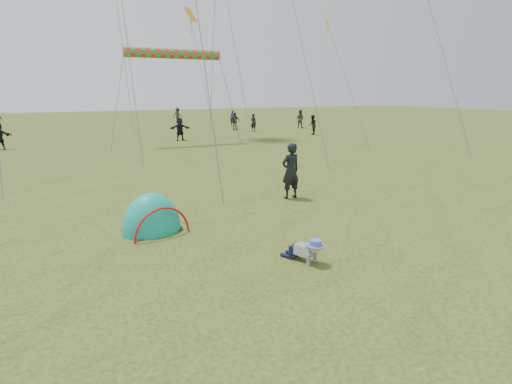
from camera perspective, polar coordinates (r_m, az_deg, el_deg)
name	(u,v)px	position (r m, az deg, el deg)	size (l,w,h in m)	color
ground	(305,250)	(9.51, 7.04, -8.25)	(140.00, 140.00, 0.00)	#253F0E
crawling_toddler	(307,250)	(8.80, 7.26, -8.16)	(0.52, 0.74, 0.57)	black
popup_tent	(152,231)	(11.04, -14.60, -5.37)	(1.60, 1.31, 2.07)	#018D6D
standing_adult	(291,171)	(13.68, 4.97, 3.00)	(0.70, 0.46, 1.92)	black
crowd_person_0	(233,118)	(42.21, -3.33, 10.48)	(0.59, 0.39, 1.61)	black
crowd_person_1	(312,125)	(34.13, 8.06, 9.47)	(0.80, 0.62, 1.64)	black
crowd_person_2	(235,121)	(37.83, -3.01, 10.06)	(0.96, 0.40, 1.64)	#1E252E
crowd_person_3	(178,115)	(46.68, -11.12, 10.69)	(1.13, 0.65, 1.75)	#2A292E
crowd_person_6	(253,123)	(36.62, -0.37, 9.89)	(0.58, 0.38, 1.58)	black
crowd_person_7	(300,119)	(40.27, 6.31, 10.34)	(0.86, 0.67, 1.76)	#41352E
crowd_person_11	(180,129)	(30.45, -10.81, 8.83)	(1.56, 0.50, 1.68)	black
rainbow_tube_kite	(173,54)	(28.41, -11.72, 18.78)	(0.64, 0.64, 6.35)	red
diamond_kite_1	(191,15)	(34.06, -9.32, 23.72)	(1.21, 1.21, 0.00)	orange
diamond_kite_8	(327,16)	(29.20, 10.09, 23.52)	(1.06, 1.06, 0.00)	yellow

